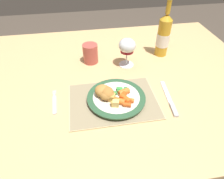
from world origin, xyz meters
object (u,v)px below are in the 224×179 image
fork (55,103)px  bottle (163,36)px  table_knife (170,101)px  wine_glass (127,47)px  dining_table (110,88)px  drinking_cup (90,53)px  dinner_plate (115,98)px

fork → bottle: 0.64m
table_knife → wine_glass: size_ratio=1.47×
dining_table → drinking_cup: bearing=118.4°
table_knife → drinking_cup: drinking_cup is taller
dining_table → bottle: size_ratio=4.92×
bottle → dinner_plate: bearing=-133.6°
wine_glass → bottle: 0.22m
dining_table → table_knife: 0.31m
dinner_plate → wine_glass: (0.10, 0.25, 0.08)m
wine_glass → drinking_cup: bearing=161.3°
dinner_plate → bottle: bearing=46.4°
bottle → drinking_cup: 0.39m
dining_table → fork: 0.30m
drinking_cup → dinner_plate: bearing=-77.0°
dinner_plate → table_knife: 0.22m
bottle → fork: bearing=-151.6°
dinner_plate → wine_glass: 0.29m
dining_table → wine_glass: wine_glass is taller
wine_glass → drinking_cup: (-0.17, 0.06, -0.05)m
drinking_cup → table_knife: bearing=-49.9°
dining_table → fork: size_ratio=10.44×
fork → drinking_cup: bearing=59.0°
table_knife → dinner_plate: bearing=170.6°
dinner_plate → fork: size_ratio=1.69×
dining_table → wine_glass: 0.22m
wine_glass → bottle: bottle is taller
dinner_plate → drinking_cup: bearing=103.0°
bottle → drinking_cup: (-0.38, -0.01, -0.06)m
dinner_plate → table_knife: size_ratio=1.10×
dining_table → bottle: bearing=26.9°
dining_table → bottle: bottle is taller
wine_glass → bottle: bearing=19.3°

